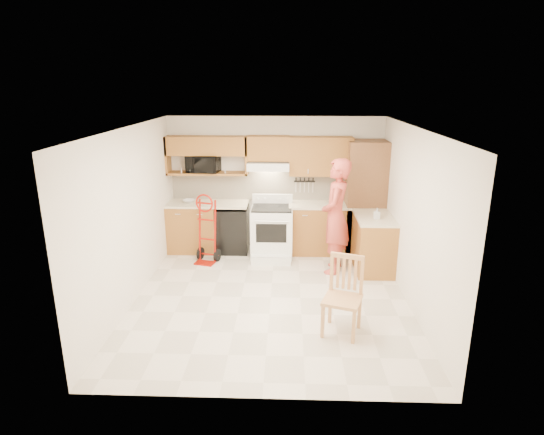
# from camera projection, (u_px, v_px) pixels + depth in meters

# --- Properties ---
(floor) EXTENTS (4.00, 4.50, 0.02)m
(floor) POSITION_uv_depth(u_px,v_px,m) (271.00, 298.00, 6.73)
(floor) COLOR beige
(floor) RESTS_ON ground
(ceiling) EXTENTS (4.00, 4.50, 0.02)m
(ceiling) POSITION_uv_depth(u_px,v_px,m) (271.00, 127.00, 6.01)
(ceiling) COLOR white
(ceiling) RESTS_ON ground
(wall_back) EXTENTS (4.00, 0.02, 2.50)m
(wall_back) POSITION_uv_depth(u_px,v_px,m) (275.00, 183.00, 8.53)
(wall_back) COLOR silver
(wall_back) RESTS_ON ground
(wall_front) EXTENTS (4.00, 0.02, 2.50)m
(wall_front) POSITION_uv_depth(u_px,v_px,m) (261.00, 287.00, 4.21)
(wall_front) COLOR silver
(wall_front) RESTS_ON ground
(wall_left) EXTENTS (0.02, 4.50, 2.50)m
(wall_left) POSITION_uv_depth(u_px,v_px,m) (131.00, 216.00, 6.44)
(wall_left) COLOR silver
(wall_left) RESTS_ON ground
(wall_right) EXTENTS (0.02, 4.50, 2.50)m
(wall_right) POSITION_uv_depth(u_px,v_px,m) (414.00, 219.00, 6.30)
(wall_right) COLOR silver
(wall_right) RESTS_ON ground
(backsplash) EXTENTS (3.92, 0.03, 0.55)m
(backsplash) POSITION_uv_depth(u_px,v_px,m) (275.00, 186.00, 8.53)
(backsplash) COLOR beige
(backsplash) RESTS_ON wall_back
(lower_cab_left) EXTENTS (0.90, 0.60, 0.90)m
(lower_cab_left) POSITION_uv_depth(u_px,v_px,m) (193.00, 227.00, 8.52)
(lower_cab_left) COLOR #915A1F
(lower_cab_left) RESTS_ON ground
(dishwasher) EXTENTS (0.60, 0.60, 0.85)m
(dishwasher) POSITION_uv_depth(u_px,v_px,m) (233.00, 229.00, 8.50)
(dishwasher) COLOR black
(dishwasher) RESTS_ON ground
(lower_cab_right) EXTENTS (1.14, 0.60, 0.90)m
(lower_cab_right) POSITION_uv_depth(u_px,v_px,m) (319.00, 229.00, 8.44)
(lower_cab_right) COLOR #915A1F
(lower_cab_right) RESTS_ON ground
(countertop_left) EXTENTS (1.50, 0.63, 0.04)m
(countertop_left) POSITION_uv_depth(u_px,v_px,m) (208.00, 204.00, 8.38)
(countertop_left) COLOR beige
(countertop_left) RESTS_ON lower_cab_left
(countertop_right) EXTENTS (1.14, 0.63, 0.04)m
(countertop_right) POSITION_uv_depth(u_px,v_px,m) (320.00, 205.00, 8.30)
(countertop_right) COLOR beige
(countertop_right) RESTS_ON lower_cab_right
(cab_return_right) EXTENTS (0.60, 1.00, 0.90)m
(cab_return_right) POSITION_uv_depth(u_px,v_px,m) (373.00, 244.00, 7.64)
(cab_return_right) COLOR #915A1F
(cab_return_right) RESTS_ON ground
(countertop_return) EXTENTS (0.63, 1.00, 0.04)m
(countertop_return) POSITION_uv_depth(u_px,v_px,m) (375.00, 218.00, 7.51)
(countertop_return) COLOR beige
(countertop_return) RESTS_ON cab_return_right
(pantry_tall) EXTENTS (0.70, 0.60, 2.10)m
(pantry_tall) POSITION_uv_depth(u_px,v_px,m) (365.00, 198.00, 8.24)
(pantry_tall) COLOR brown
(pantry_tall) RESTS_ON ground
(upper_cab_left) EXTENTS (1.50, 0.33, 0.34)m
(upper_cab_left) POSITION_uv_depth(u_px,v_px,m) (207.00, 146.00, 8.20)
(upper_cab_left) COLOR #915A1F
(upper_cab_left) RESTS_ON wall_back
(upper_shelf_mw) EXTENTS (1.50, 0.33, 0.04)m
(upper_shelf_mw) POSITION_uv_depth(u_px,v_px,m) (208.00, 173.00, 8.35)
(upper_shelf_mw) COLOR #915A1F
(upper_shelf_mw) RESTS_ON wall_back
(upper_cab_center) EXTENTS (0.76, 0.33, 0.44)m
(upper_cab_center) POSITION_uv_depth(u_px,v_px,m) (269.00, 148.00, 8.17)
(upper_cab_center) COLOR #915A1F
(upper_cab_center) RESTS_ON wall_back
(upper_cab_right) EXTENTS (1.14, 0.33, 0.70)m
(upper_cab_right) POSITION_uv_depth(u_px,v_px,m) (321.00, 156.00, 8.18)
(upper_cab_right) COLOR #915A1F
(upper_cab_right) RESTS_ON wall_back
(range_hood) EXTENTS (0.76, 0.46, 0.14)m
(range_hood) POSITION_uv_depth(u_px,v_px,m) (268.00, 166.00, 8.20)
(range_hood) COLOR white
(range_hood) RESTS_ON wall_back
(knife_strip) EXTENTS (0.40, 0.05, 0.29)m
(knife_strip) POSITION_uv_depth(u_px,v_px,m) (304.00, 185.00, 8.47)
(knife_strip) COLOR black
(knife_strip) RESTS_ON backsplash
(microwave) EXTENTS (0.63, 0.47, 0.32)m
(microwave) POSITION_uv_depth(u_px,v_px,m) (203.00, 163.00, 8.30)
(microwave) COLOR black
(microwave) RESTS_ON upper_shelf_mw
(range) EXTENTS (0.75, 0.98, 1.10)m
(range) POSITION_uv_depth(u_px,v_px,m) (272.00, 228.00, 8.16)
(range) COLOR white
(range) RESTS_ON ground
(person) EXTENTS (0.61, 0.79, 1.93)m
(person) POSITION_uv_depth(u_px,v_px,m) (336.00, 216.00, 7.43)
(person) COLOR #BA4136
(person) RESTS_ON ground
(hand_truck) EXTENTS (0.53, 0.51, 1.13)m
(hand_truck) POSITION_uv_depth(u_px,v_px,m) (206.00, 232.00, 7.90)
(hand_truck) COLOR #A01206
(hand_truck) RESTS_ON ground
(dining_chair) EXTENTS (0.59, 0.61, 1.01)m
(dining_chair) POSITION_uv_depth(u_px,v_px,m) (342.00, 297.00, 5.65)
(dining_chair) COLOR tan
(dining_chair) RESTS_ON ground
(soap_bottle) EXTENTS (0.10, 0.10, 0.18)m
(soap_bottle) POSITION_uv_depth(u_px,v_px,m) (377.00, 213.00, 7.35)
(soap_bottle) COLOR white
(soap_bottle) RESTS_ON countertop_return
(bowl) EXTENTS (0.27, 0.27, 0.05)m
(bowl) POSITION_uv_depth(u_px,v_px,m) (189.00, 201.00, 8.37)
(bowl) COLOR white
(bowl) RESTS_ON countertop_left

